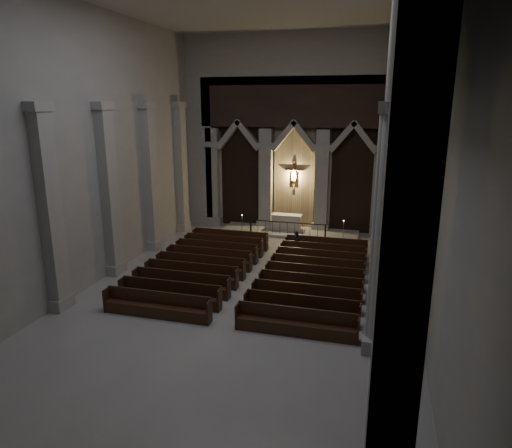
{
  "coord_description": "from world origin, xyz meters",
  "views": [
    {
      "loc": [
        5.15,
        -16.68,
        8.0
      ],
      "look_at": [
        -0.15,
        3.0,
        2.54
      ],
      "focal_mm": 32.0,
      "sensor_mm": 36.0,
      "label": 1
    }
  ],
  "objects_px": {
    "altar_rail": "(287,227)",
    "worshipper": "(296,244)",
    "altar": "(286,222)",
    "candle_stand_right": "(343,235)",
    "candle_stand_left": "(242,231)",
    "pews": "(255,274)"
  },
  "relations": [
    {
      "from": "altar_rail",
      "to": "candle_stand_right",
      "type": "relative_size",
      "value": 3.71
    },
    {
      "from": "altar_rail",
      "to": "candle_stand_left",
      "type": "relative_size",
      "value": 3.32
    },
    {
      "from": "candle_stand_left",
      "to": "candle_stand_right",
      "type": "bearing_deg",
      "value": 7.53
    },
    {
      "from": "altar_rail",
      "to": "pews",
      "type": "bearing_deg",
      "value": -90.0
    },
    {
      "from": "altar",
      "to": "candle_stand_left",
      "type": "xyz_separation_m",
      "value": [
        -2.35,
        -1.93,
        -0.25
      ]
    },
    {
      "from": "altar",
      "to": "pews",
      "type": "distance_m",
      "value": 8.51
    },
    {
      "from": "altar_rail",
      "to": "worshipper",
      "type": "distance_m",
      "value": 3.62
    },
    {
      "from": "pews",
      "to": "worshipper",
      "type": "height_order",
      "value": "worshipper"
    },
    {
      "from": "candle_stand_right",
      "to": "pews",
      "type": "xyz_separation_m",
      "value": [
        -3.39,
        -7.36,
        -0.03
      ]
    },
    {
      "from": "altar",
      "to": "worshipper",
      "type": "height_order",
      "value": "worshipper"
    },
    {
      "from": "worshipper",
      "to": "altar",
      "type": "bearing_deg",
      "value": 110.76
    },
    {
      "from": "worshipper",
      "to": "candle_stand_left",
      "type": "bearing_deg",
      "value": 149.4
    },
    {
      "from": "candle_stand_right",
      "to": "altar_rail",
      "type": "bearing_deg",
      "value": 177.74
    },
    {
      "from": "pews",
      "to": "worshipper",
      "type": "distance_m",
      "value": 4.25
    },
    {
      "from": "altar",
      "to": "candle_stand_left",
      "type": "relative_size",
      "value": 1.35
    },
    {
      "from": "candle_stand_left",
      "to": "candle_stand_right",
      "type": "relative_size",
      "value": 1.12
    },
    {
      "from": "candle_stand_left",
      "to": "altar",
      "type": "bearing_deg",
      "value": 39.38
    },
    {
      "from": "altar",
      "to": "candle_stand_left",
      "type": "height_order",
      "value": "candle_stand_left"
    },
    {
      "from": "candle_stand_right",
      "to": "worshipper",
      "type": "xyz_separation_m",
      "value": [
        -2.21,
        -3.29,
        0.32
      ]
    },
    {
      "from": "altar",
      "to": "worshipper",
      "type": "relative_size",
      "value": 1.45
    },
    {
      "from": "altar",
      "to": "worshipper",
      "type": "xyz_separation_m",
      "value": [
        1.44,
        -4.43,
        0.02
      ]
    },
    {
      "from": "altar_rail",
      "to": "pews",
      "type": "xyz_separation_m",
      "value": [
        0.0,
        -7.49,
        -0.3
      ]
    }
  ]
}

